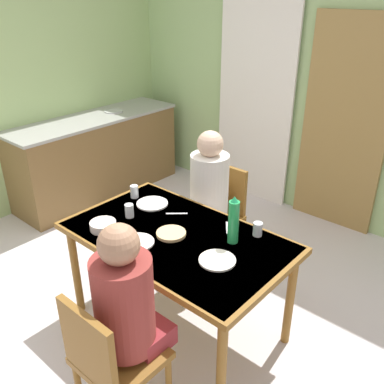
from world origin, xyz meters
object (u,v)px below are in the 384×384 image
at_px(serving_bowl_center, 103,226).
at_px(water_bottle_green_near, 234,221).
at_px(chair_near_diner, 109,359).
at_px(chair_far_diner, 218,211).
at_px(kitchen_counter, 97,156).
at_px(person_near_diner, 126,301).
at_px(person_far_diner, 208,186).
at_px(dining_table, 177,245).

bearing_deg(serving_bowl_center, water_bottle_green_near, 31.03).
distance_m(chair_near_diner, chair_far_diner, 1.66).
xyz_separation_m(chair_near_diner, water_bottle_green_near, (0.05, 0.96, 0.40)).
relative_size(kitchen_counter, person_near_diner, 2.55).
bearing_deg(person_far_diner, person_near_diner, 112.40).
bearing_deg(chair_near_diner, serving_bowl_center, 142.25).
bearing_deg(dining_table, kitchen_counter, 155.53).
distance_m(dining_table, serving_bowl_center, 0.50).
bearing_deg(person_far_diner, water_bottle_green_near, 140.70).
distance_m(dining_table, person_near_diner, 0.71).
relative_size(kitchen_counter, serving_bowl_center, 11.55).
distance_m(dining_table, chair_far_diner, 0.85).
bearing_deg(chair_near_diner, chair_far_diner, 108.81).
relative_size(kitchen_counter, dining_table, 1.35).
relative_size(chair_far_diner, person_near_diner, 1.13).
xyz_separation_m(kitchen_counter, chair_far_diner, (1.89, -0.19, 0.05)).
xyz_separation_m(kitchen_counter, person_far_diner, (1.89, -0.33, 0.33)).
height_order(chair_near_diner, person_near_diner, person_near_diner).
relative_size(chair_near_diner, person_near_diner, 1.13).
bearing_deg(chair_near_diner, water_bottle_green_near, 87.15).
bearing_deg(kitchen_counter, dining_table, -24.47).
relative_size(person_near_diner, person_far_diner, 1.00).
bearing_deg(kitchen_counter, chair_far_diner, -5.89).
bearing_deg(chair_far_diner, serving_bowl_center, 82.39).
height_order(person_near_diner, water_bottle_green_near, person_near_diner).
height_order(dining_table, person_near_diner, person_near_diner).
bearing_deg(serving_bowl_center, person_far_diner, 81.27).
height_order(person_near_diner, serving_bowl_center, person_near_diner).
bearing_deg(kitchen_counter, serving_bowl_center, -35.45).
height_order(chair_far_diner, water_bottle_green_near, water_bottle_green_near).
height_order(chair_far_diner, person_far_diner, person_far_diner).
distance_m(kitchen_counter, dining_table, 2.38).
bearing_deg(chair_far_diner, water_bottle_green_near, 133.53).
bearing_deg(kitchen_counter, water_bottle_green_near, -18.12).
relative_size(dining_table, water_bottle_green_near, 4.61).
relative_size(chair_near_diner, chair_far_diner, 1.00).
xyz_separation_m(water_bottle_green_near, serving_bowl_center, (-0.72, -0.43, -0.12)).
bearing_deg(person_far_diner, serving_bowl_center, 81.27).
bearing_deg(chair_far_diner, person_near_diner, 110.46).
bearing_deg(chair_far_diner, dining_table, 108.83).
bearing_deg(water_bottle_green_near, dining_table, -151.34).
bearing_deg(dining_table, person_near_diner, -67.62).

